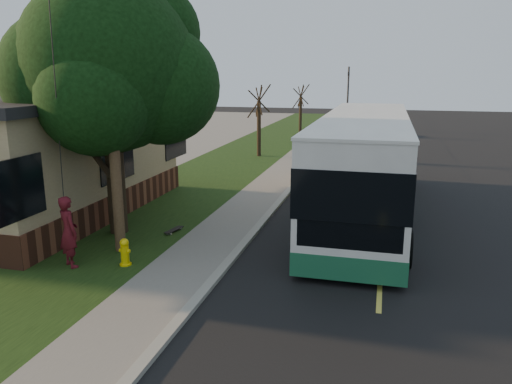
% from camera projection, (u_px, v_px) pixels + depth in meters
% --- Properties ---
extents(ground, '(120.00, 120.00, 0.00)m').
position_uv_depth(ground, '(218.00, 277.00, 12.69)').
color(ground, black).
rests_on(ground, ground).
extents(road, '(8.00, 80.00, 0.01)m').
position_uv_depth(road, '(384.00, 195.00, 21.11)').
color(road, black).
rests_on(road, ground).
extents(curb, '(0.25, 80.00, 0.12)m').
position_uv_depth(curb, '(291.00, 188.00, 22.08)').
color(curb, gray).
rests_on(curb, ground).
extents(sidewalk, '(2.00, 80.00, 0.08)m').
position_uv_depth(sidewalk, '(269.00, 187.00, 22.33)').
color(sidewalk, slate).
rests_on(sidewalk, ground).
extents(grass_verge, '(5.00, 80.00, 0.07)m').
position_uv_depth(grass_verge, '(196.00, 183.00, 23.18)').
color(grass_verge, black).
rests_on(grass_verge, ground).
extents(building_lot, '(15.00, 80.00, 0.04)m').
position_uv_depth(building_lot, '(14.00, 173.00, 25.63)').
color(building_lot, slate).
rests_on(building_lot, ground).
extents(fire_hydrant, '(0.32, 0.32, 0.74)m').
position_uv_depth(fire_hydrant, '(125.00, 252.00, 13.22)').
color(fire_hydrant, yellow).
rests_on(fire_hydrant, grass_verge).
extents(utility_pole, '(2.86, 3.21, 9.07)m').
position_uv_depth(utility_pole, '(110.00, 89.00, 13.34)').
color(utility_pole, '#473321').
rests_on(utility_pole, ground).
extents(leafy_tree, '(6.30, 6.00, 7.80)m').
position_uv_depth(leafy_tree, '(112.00, 69.00, 14.98)').
color(leafy_tree, black).
rests_on(leafy_tree, grass_verge).
extents(bare_tree_near, '(1.38, 1.21, 4.31)m').
position_uv_depth(bare_tree_near, '(259.00, 122.00, 29.96)').
color(bare_tree_near, black).
rests_on(bare_tree_near, grass_verge).
extents(bare_tree_far, '(1.38, 1.21, 4.03)m').
position_uv_depth(bare_tree_far, '(301.00, 110.00, 41.16)').
color(bare_tree_far, black).
rests_on(bare_tree_far, grass_verge).
extents(traffic_signal, '(0.18, 0.22, 5.50)m').
position_uv_depth(traffic_signal, '(348.00, 94.00, 43.79)').
color(traffic_signal, '#2D2D30').
rests_on(traffic_signal, ground).
extents(transit_bus, '(3.09, 13.38, 3.61)m').
position_uv_depth(transit_bus, '(364.00, 163.00, 17.79)').
color(transit_bus, silver).
rests_on(transit_bus, ground).
extents(skateboarder, '(0.83, 0.77, 1.91)m').
position_uv_depth(skateboarder, '(69.00, 232.00, 13.01)').
color(skateboarder, '#541019').
rests_on(skateboarder, grass_verge).
extents(skateboard_main, '(0.36, 0.87, 0.08)m').
position_uv_depth(skateboard_main, '(174.00, 230.00, 16.04)').
color(skateboard_main, black).
rests_on(skateboard_main, grass_verge).
extents(dumpster, '(1.91, 1.70, 1.40)m').
position_uv_depth(dumpster, '(63.00, 182.00, 20.11)').
color(dumpster, black).
rests_on(dumpster, building_lot).
extents(distant_car, '(2.40, 4.66, 1.52)m').
position_uv_depth(distant_car, '(358.00, 126.00, 40.54)').
color(distant_car, black).
rests_on(distant_car, ground).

